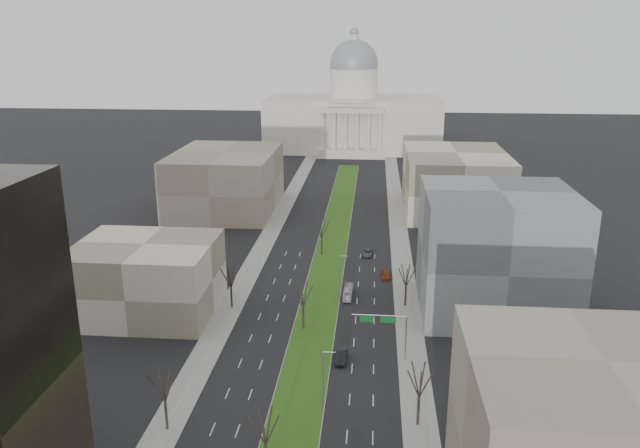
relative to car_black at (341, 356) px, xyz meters
The scene contains 23 objects.
ground 51.43m from the car_black, 96.27° to the left, with size 600.00×600.00×0.00m, color black.
median 50.43m from the car_black, 96.40° to the left, with size 8.00×222.03×0.20m.
sidewalk_left 34.89m from the car_black, 131.51° to the left, with size 5.00×330.00×0.15m, color gray.
sidewalk_right 28.70m from the car_black, 65.54° to the left, with size 5.00×330.00×0.15m, color gray.
capitol 201.38m from the car_black, 91.60° to the left, with size 80.00×46.00×55.00m.
building_beige_left 42.30m from the car_black, 157.35° to the left, with size 26.00×22.00×14.00m, color gray.
building_grey_right 38.27m from the car_black, 39.17° to the left, with size 28.00×26.00×24.00m, color slate.
building_far_left 100.10m from the car_black, 114.03° to the left, with size 30.00×40.00×18.00m, color gray.
building_far_right 100.84m from the car_black, 73.00° to the left, with size 30.00×40.00×18.00m, color gray.
tree_left_mid 31.54m from the car_black, 137.54° to the right, with size 5.40×5.40×9.72m.
tree_left_far 30.37m from the car_black, 140.04° to the left, with size 5.28×5.28×9.50m.
tree_right_mid 21.42m from the car_black, 55.55° to the right, with size 5.52×5.52×9.94m.
tree_right_far 26.47m from the car_black, 63.40° to the left, with size 5.04×5.04×9.07m.
tree_median_a 30.50m from the car_black, 104.78° to the right, with size 5.40×5.40×9.72m.
tree_median_b 14.82m from the car_black, 124.42° to the left, with size 5.40×5.40×9.72m.
tree_median_c 52.05m from the car_black, 98.48° to the left, with size 5.40×5.40×9.72m.
streetlamp_median_b 14.55m from the car_black, 97.63° to the right, with size 1.90×0.20×9.16m.
streetlamp_median_c 26.48m from the car_black, 94.07° to the left, with size 1.90×0.20×9.16m.
mast_arm_signs 9.53m from the car_black, ahead, with size 9.12×0.24×8.09m.
car_black is the anchor object (origin of this frame).
car_red 38.77m from the car_black, 78.27° to the left, with size 1.88×4.61×1.34m, color maroon.
car_grey_far 52.34m from the car_black, 86.05° to the left, with size 2.31×5.01×1.39m, color #46484D.
box_van 26.66m from the car_black, 90.06° to the left, with size 1.72×7.33×2.04m, color silver.
Camera 1 is at (10.20, -23.66, 52.05)m, focal length 35.00 mm.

